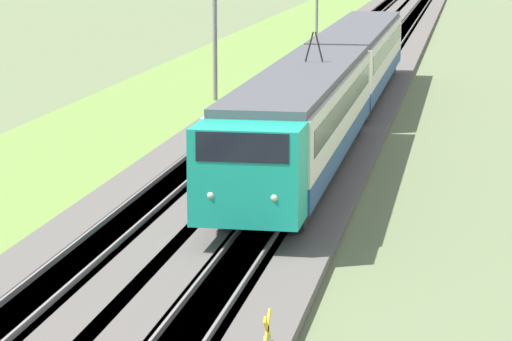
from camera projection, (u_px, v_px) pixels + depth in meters
name	position (u px, v px, depth m)	size (l,w,h in m)	color
ballast_main	(293.00, 85.00, 65.93)	(240.00, 4.40, 0.30)	#605B56
ballast_adjacent	(366.00, 87.00, 65.25)	(240.00, 4.40, 0.30)	#605B56
track_main	(293.00, 85.00, 65.93)	(240.00, 1.57, 0.45)	#4C4238
track_adjacent	(366.00, 86.00, 65.24)	(240.00, 1.57, 0.45)	#4C4238
grass_verge	(196.00, 84.00, 66.89)	(240.00, 8.47, 0.12)	olive
passenger_train	(336.00, 80.00, 50.76)	(41.36, 3.01, 4.89)	#19A88E
catenary_mast_mid	(216.00, 17.00, 59.52)	(0.22, 2.56, 8.17)	slate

